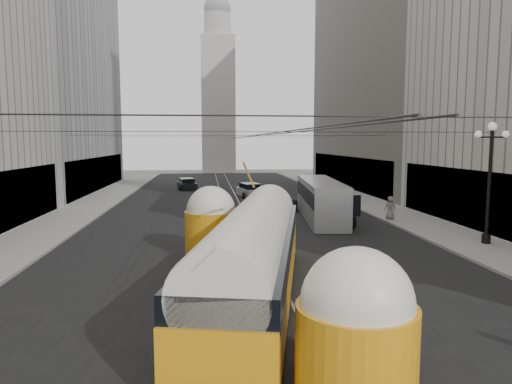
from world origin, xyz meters
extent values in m
cube|color=black|center=(0.00, 32.50, 0.00)|extent=(20.00, 85.00, 0.02)
cube|color=gray|center=(-12.00, 36.00, 0.07)|extent=(4.00, 72.00, 0.15)
cube|color=gray|center=(12.00, 36.00, 0.07)|extent=(4.00, 72.00, 0.15)
cube|color=gray|center=(-0.75, 32.50, 0.00)|extent=(0.12, 85.00, 0.04)
cube|color=gray|center=(0.75, 32.50, 0.00)|extent=(0.12, 85.00, 0.04)
cube|color=black|center=(-14.05, 24.00, 2.00)|extent=(0.10, 18.00, 3.60)
cube|color=#999999|center=(-20.00, 48.00, 14.00)|extent=(12.00, 28.00, 28.00)
cube|color=black|center=(-14.05, 48.00, 2.00)|extent=(0.10, 25.20, 3.60)
cube|color=black|center=(14.05, 22.00, 2.00)|extent=(0.10, 18.00, 3.60)
cube|color=#514C47|center=(20.00, 48.00, 16.00)|extent=(12.00, 32.00, 32.00)
cube|color=black|center=(14.05, 48.00, 2.00)|extent=(0.10, 28.80, 3.60)
cube|color=#B2AFA8|center=(0.00, 80.00, 12.00)|extent=(6.00, 6.00, 24.00)
cylinder|color=#B2AFA8|center=(0.00, 80.00, 26.00)|extent=(4.80, 4.80, 4.00)
sphere|color=gray|center=(0.00, 80.00, 28.96)|extent=(4.80, 4.80, 4.80)
cylinder|color=black|center=(12.60, 18.00, 3.15)|extent=(0.18, 0.18, 6.00)
cylinder|color=black|center=(12.60, 18.00, 0.40)|extent=(0.44, 0.44, 0.50)
cylinder|color=black|center=(12.60, 18.00, 5.75)|extent=(1.60, 0.08, 0.08)
sphere|color=white|center=(12.60, 18.00, 6.30)|extent=(0.44, 0.44, 0.44)
sphere|color=white|center=(11.85, 18.00, 5.90)|extent=(0.36, 0.36, 0.36)
sphere|color=white|center=(13.35, 18.00, 5.90)|extent=(0.36, 0.36, 0.36)
cylinder|color=black|center=(0.00, 4.00, 6.00)|extent=(25.00, 0.03, 0.03)
cylinder|color=black|center=(0.00, 18.00, 6.00)|extent=(25.00, 0.03, 0.03)
cylinder|color=black|center=(0.00, 32.00, 6.00)|extent=(25.00, 0.03, 0.03)
cylinder|color=black|center=(0.00, 46.00, 6.00)|extent=(25.00, 0.03, 0.03)
cylinder|color=black|center=(0.00, 36.00, 5.80)|extent=(0.03, 72.00, 0.03)
cylinder|color=black|center=(0.40, 36.00, 5.80)|extent=(0.03, 72.00, 0.03)
cube|color=orange|center=(-0.50, 10.87, 1.01)|extent=(5.34, 13.72, 1.64)
cube|color=black|center=(-0.50, 10.87, 0.24)|extent=(5.26, 13.33, 0.29)
cube|color=black|center=(-0.50, 10.87, 2.07)|extent=(5.32, 13.53, 0.82)
cylinder|color=silver|center=(-0.50, 10.87, 2.36)|extent=(5.02, 13.46, 2.22)
cylinder|color=orange|center=(0.93, 4.38, 1.11)|extent=(2.51, 2.51, 2.22)
sphere|color=silver|center=(0.93, 4.38, 2.27)|extent=(2.31, 2.31, 2.31)
cylinder|color=orange|center=(-1.93, 17.36, 1.11)|extent=(2.51, 2.51, 2.22)
sphere|color=silver|center=(-1.93, 17.36, 2.27)|extent=(2.31, 2.31, 2.31)
cube|color=#B1B3B6|center=(5.92, 27.17, 1.41)|extent=(3.40, 11.09, 2.73)
cube|color=black|center=(5.92, 27.17, 1.86)|extent=(3.38, 10.72, 1.00)
cube|color=black|center=(5.92, 21.76, 1.73)|extent=(2.09, 0.32, 1.27)
cylinder|color=black|center=(4.78, 23.52, 0.45)|extent=(0.30, 0.91, 0.91)
cylinder|color=black|center=(7.05, 23.52, 0.45)|extent=(0.30, 0.91, 0.91)
cylinder|color=black|center=(4.78, 30.83, 0.45)|extent=(0.30, 0.91, 0.91)
cylinder|color=black|center=(7.05, 30.83, 0.45)|extent=(0.30, 0.91, 0.91)
cube|color=silver|center=(2.15, 40.78, 0.46)|extent=(2.68, 4.61, 0.77)
cube|color=black|center=(2.15, 40.78, 1.00)|extent=(2.05, 2.67, 0.73)
cylinder|color=black|center=(1.35, 39.31, 0.31)|extent=(0.22, 0.62, 0.62)
cylinder|color=black|center=(2.95, 39.31, 0.31)|extent=(0.22, 0.62, 0.62)
cylinder|color=black|center=(1.35, 42.25, 0.31)|extent=(0.22, 0.62, 0.62)
cylinder|color=black|center=(2.95, 42.25, 0.31)|extent=(0.22, 0.62, 0.62)
cube|color=black|center=(-4.47, 48.88, 0.43)|extent=(2.53, 4.29, 0.71)
cube|color=black|center=(-4.47, 48.88, 0.93)|extent=(1.92, 2.48, 0.67)
cylinder|color=black|center=(-5.21, 47.52, 0.29)|extent=(0.22, 0.57, 0.57)
cylinder|color=black|center=(-3.72, 47.52, 0.29)|extent=(0.22, 0.57, 0.57)
cylinder|color=black|center=(-5.21, 50.25, 0.29)|extent=(0.22, 0.57, 0.57)
cylinder|color=black|center=(-3.72, 50.25, 0.29)|extent=(0.22, 0.57, 0.57)
imported|color=slate|center=(10.50, 25.76, 0.95)|extent=(0.85, 0.60, 1.61)
camera|label=1|loc=(-2.07, -4.31, 5.54)|focal=32.00mm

